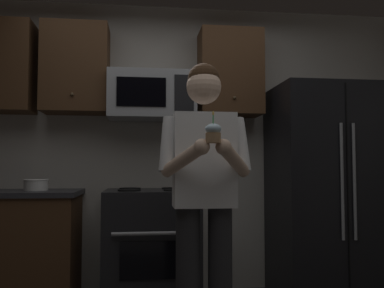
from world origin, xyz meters
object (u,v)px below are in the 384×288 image
object	(u,v)px
microwave	(152,96)
bowl_large_white	(36,185)
refrigerator	(327,191)
person	(204,185)
oven_range	(151,246)
cupcake	(213,133)

from	to	relation	value
microwave	bowl_large_white	world-z (taller)	microwave
refrigerator	person	bearing A→B (deg)	-143.89
oven_range	microwave	xyz separation A→B (m)	(0.00, 0.12, 1.26)
person	refrigerator	bearing A→B (deg)	36.11
microwave	refrigerator	distance (m)	1.72
bowl_large_white	person	size ratio (longest dim) A/B	0.11
oven_range	bowl_large_white	world-z (taller)	bowl_large_white
refrigerator	person	distance (m)	1.49
bowl_large_white	cupcake	xyz separation A→B (m)	(1.23, -1.28, 0.32)
cupcake	oven_range	bearing A→B (deg)	103.54
bowl_large_white	cupcake	distance (m)	1.81
bowl_large_white	person	bearing A→B (deg)	-37.82
oven_range	bowl_large_white	xyz separation A→B (m)	(-0.93, 0.04, 0.51)
cupcake	microwave	bearing A→B (deg)	102.39
microwave	cupcake	world-z (taller)	microwave
person	cupcake	distance (m)	0.44
refrigerator	person	size ratio (longest dim) A/B	1.02
refrigerator	person	xyz separation A→B (m)	(-1.20, -0.88, 0.10)
person	bowl_large_white	bearing A→B (deg)	142.18
refrigerator	oven_range	bearing A→B (deg)	178.50
person	oven_range	bearing A→B (deg)	108.13
oven_range	person	size ratio (longest dim) A/B	0.53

